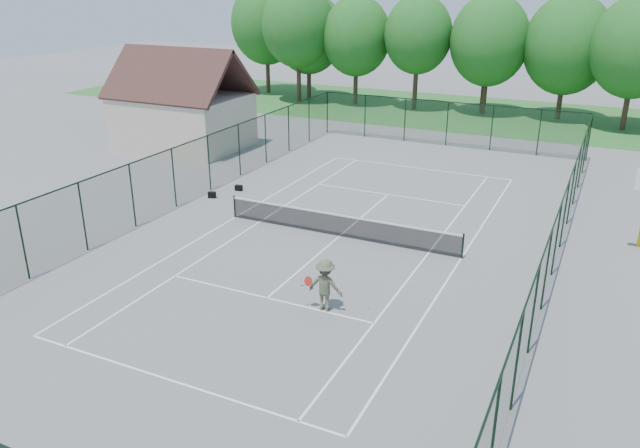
# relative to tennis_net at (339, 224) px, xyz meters

# --- Properties ---
(ground) EXTENTS (140.00, 140.00, 0.00)m
(ground) POSITION_rel_tennis_net_xyz_m (0.00, 0.00, -0.58)
(ground) COLOR slate
(ground) RESTS_ON ground
(grass_far) EXTENTS (80.00, 16.00, 0.01)m
(grass_far) POSITION_rel_tennis_net_xyz_m (0.00, 30.00, -0.57)
(grass_far) COLOR #32722E
(grass_far) RESTS_ON ground
(court_lines) EXTENTS (11.05, 23.85, 0.01)m
(court_lines) POSITION_rel_tennis_net_xyz_m (0.00, 0.00, -0.57)
(court_lines) COLOR white
(court_lines) RESTS_ON ground
(tennis_net) EXTENTS (11.08, 0.08, 1.10)m
(tennis_net) POSITION_rel_tennis_net_xyz_m (0.00, 0.00, 0.00)
(tennis_net) COLOR black
(tennis_net) RESTS_ON ground
(fence_enclosure) EXTENTS (18.05, 36.05, 3.02)m
(fence_enclosure) POSITION_rel_tennis_net_xyz_m (0.00, 0.00, 0.98)
(fence_enclosure) COLOR #18371E
(fence_enclosure) RESTS_ON ground
(utility_building) EXTENTS (8.60, 6.27, 6.63)m
(utility_building) POSITION_rel_tennis_net_xyz_m (-16.00, 10.00, 2.54)
(utility_building) COLOR beige
(utility_building) RESTS_ON ground
(tree_line_far) EXTENTS (39.40, 6.40, 9.70)m
(tree_line_far) POSITION_rel_tennis_net_xyz_m (0.00, 30.00, 5.42)
(tree_line_far) COLOR #463021
(tree_line_far) RESTS_ON ground
(sports_bag_a) EXTENTS (0.46, 0.37, 0.32)m
(sports_bag_a) POSITION_rel_tennis_net_xyz_m (-8.15, 1.90, -0.42)
(sports_bag_a) COLOR black
(sports_bag_a) RESTS_ON ground
(sports_bag_b) EXTENTS (0.41, 0.28, 0.30)m
(sports_bag_b) POSITION_rel_tennis_net_xyz_m (-7.54, 3.53, -0.43)
(sports_bag_b) COLOR black
(sports_bag_b) RESTS_ON ground
(tennis_player) EXTENTS (2.18, 0.83, 1.88)m
(tennis_player) POSITION_rel_tennis_net_xyz_m (2.24, -6.25, 0.37)
(tennis_player) COLOR #51573D
(tennis_player) RESTS_ON ground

